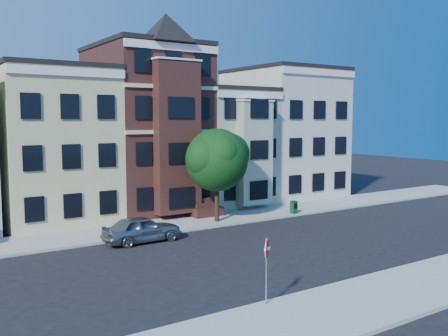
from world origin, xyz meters
TOP-DOWN VIEW (x-y plane):
  - ground at (0.00, 0.00)m, footprint 120.00×120.00m
  - far_sidewalk at (0.00, 8.00)m, footprint 60.00×4.00m
  - near_sidewalk at (0.00, -8.00)m, footprint 60.00×4.00m
  - house_yellow at (-7.00, 14.50)m, footprint 7.00×9.00m
  - house_brown at (0.00, 14.50)m, footprint 7.00×9.00m
  - house_green at (6.50, 14.50)m, footprint 6.00×9.00m
  - house_cream at (13.50, 14.50)m, footprint 8.00×9.00m
  - street_tree at (1.58, 7.07)m, footprint 8.27×8.27m
  - parked_car at (-4.59, 5.20)m, footprint 4.41×1.80m
  - newspaper_box at (7.59, 6.30)m, footprint 0.43×0.39m
  - stop_sign at (-4.90, -6.30)m, footprint 0.74×0.37m

SIDE VIEW (x-z plane):
  - ground at x=0.00m, z-range 0.00..0.00m
  - far_sidewalk at x=0.00m, z-range 0.00..0.15m
  - near_sidewalk at x=0.00m, z-range 0.00..0.15m
  - newspaper_box at x=7.59m, z-range 0.15..1.07m
  - parked_car at x=-4.59m, z-range 0.00..1.50m
  - stop_sign at x=-4.90m, z-range 0.15..2.89m
  - street_tree at x=1.58m, z-range 0.15..7.69m
  - house_green at x=6.50m, z-range 0.00..9.00m
  - house_yellow at x=-7.00m, z-range 0.00..10.00m
  - house_cream at x=13.50m, z-range 0.00..11.00m
  - house_brown at x=0.00m, z-range 0.00..12.00m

